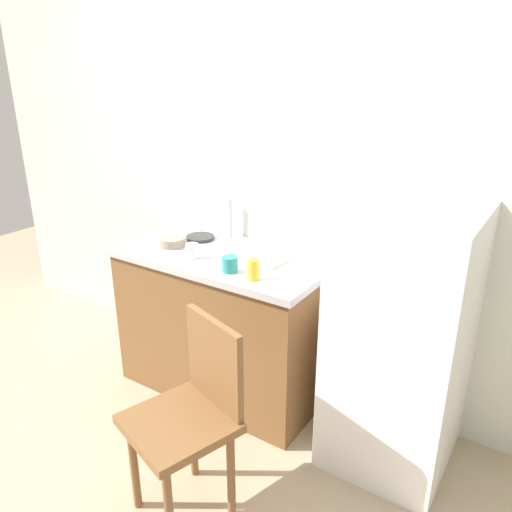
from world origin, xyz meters
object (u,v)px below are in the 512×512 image
object	(u,v)px
refrigerator	(401,341)
dish_tray	(257,255)
hotplate	(200,237)
cup_teal	(230,264)
chair	(191,412)
cup_yellow	(254,270)
cup_white	(192,251)
terracotta_bowl	(172,242)

from	to	relation	value
refrigerator	dish_tray	xyz separation A→B (m)	(-0.82, 0.02, 0.25)
refrigerator	hotplate	distance (m)	1.31
cup_teal	hotplate	bearing A→B (deg)	145.53
chair	cup_yellow	bearing A→B (deg)	114.84
refrigerator	cup_teal	distance (m)	0.90
chair	dish_tray	size ratio (longest dim) A/B	3.18
dish_tray	cup_teal	world-z (taller)	cup_teal
refrigerator	cup_white	size ratio (longest dim) A/B	16.19
refrigerator	cup_teal	bearing A→B (deg)	-167.36
refrigerator	dish_tray	size ratio (longest dim) A/B	4.61
terracotta_bowl	hotplate	distance (m)	0.19
terracotta_bowl	cup_yellow	distance (m)	0.67
dish_tray	hotplate	xyz separation A→B (m)	(-0.47, 0.10, -0.02)
terracotta_bowl	cup_white	world-z (taller)	cup_white
dish_tray	terracotta_bowl	world-z (taller)	same
chair	dish_tray	world-z (taller)	dish_tray
terracotta_bowl	cup_white	distance (m)	0.24
refrigerator	dish_tray	bearing A→B (deg)	178.58
dish_tray	cup_yellow	world-z (taller)	cup_yellow
chair	cup_white	distance (m)	0.92
chair	cup_white	world-z (taller)	cup_white
dish_tray	hotplate	world-z (taller)	dish_tray
chair	cup_yellow	distance (m)	0.72
chair	cup_teal	xyz separation A→B (m)	(-0.23, 0.60, 0.41)
dish_tray	terracotta_bowl	distance (m)	0.53
chair	dish_tray	bearing A→B (deg)	121.84
hotplate	cup_yellow	world-z (taller)	cup_yellow
terracotta_bowl	cup_teal	world-z (taller)	cup_teal
terracotta_bowl	cup_teal	size ratio (longest dim) A/B	1.86
cup_yellow	refrigerator	bearing A→B (deg)	16.90
cup_white	refrigerator	bearing A→B (deg)	7.45
terracotta_bowl	cup_white	size ratio (longest dim) A/B	1.91
chair	cup_white	bearing A→B (deg)	146.19
chair	hotplate	bearing A→B (deg)	144.28
cup_yellow	terracotta_bowl	bearing A→B (deg)	167.55
chair	terracotta_bowl	size ratio (longest dim) A/B	5.85
dish_tray	cup_yellow	xyz separation A→B (m)	(0.13, -0.23, 0.03)
chair	cup_teal	size ratio (longest dim) A/B	10.86
cup_yellow	chair	bearing A→B (deg)	-82.82
hotplate	cup_white	bearing A→B (deg)	-58.49
dish_tray	refrigerator	bearing A→B (deg)	-1.42
terracotta_bowl	chair	bearing A→B (deg)	-44.82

